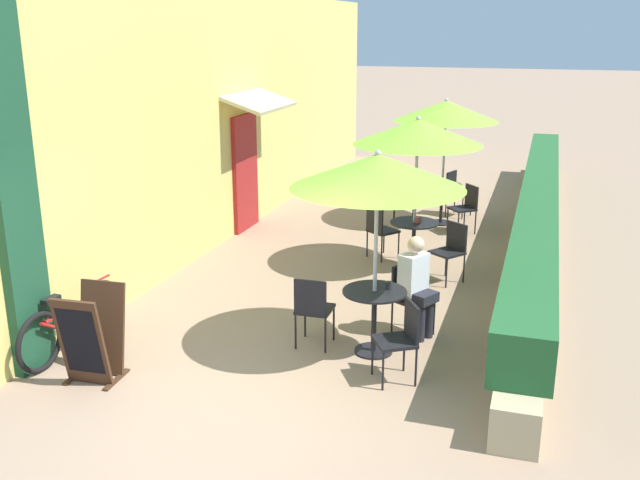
{
  "coord_description": "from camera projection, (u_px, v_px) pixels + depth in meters",
  "views": [
    {
      "loc": [
        2.8,
        -5.25,
        3.63
      ],
      "look_at": [
        0.15,
        3.02,
        1.0
      ],
      "focal_mm": 40.0,
      "sensor_mm": 36.0,
      "label": 1
    }
  ],
  "objects": [
    {
      "name": "ground_plane",
      "position": [
        206.0,
        430.0,
        6.65
      ],
      "size": [
        120.0,
        120.0,
        0.0
      ],
      "primitive_type": "plane",
      "color": "#9E7F66"
    },
    {
      "name": "cafe_facade_wall",
      "position": [
        249.0,
        111.0,
        13.23
      ],
      "size": [
        0.98,
        14.4,
        4.2
      ],
      "color": "#E0CC6B",
      "rests_on": "ground_plane"
    },
    {
      "name": "planter_hedge",
      "position": [
        538.0,
        214.0,
        12.16
      ],
      "size": [
        0.6,
        13.4,
        1.01
      ],
      "color": "tan",
      "rests_on": "ground_plane"
    },
    {
      "name": "patio_table_near",
      "position": [
        374.0,
        309.0,
        8.08
      ],
      "size": [
        0.73,
        0.73,
        0.76
      ],
      "color": "black",
      "rests_on": "ground_plane"
    },
    {
      "name": "patio_umbrella_near",
      "position": [
        378.0,
        171.0,
        7.62
      ],
      "size": [
        1.91,
        1.91,
        2.36
      ],
      "color": "#B7B7BC",
      "rests_on": "ground_plane"
    },
    {
      "name": "cafe_chair_near_left",
      "position": [
        409.0,
        293.0,
        8.61
      ],
      "size": [
        0.54,
        0.54,
        0.87
      ],
      "rotation": [
        0.0,
        0.0,
        4.21
      ],
      "color": "black",
      "rests_on": "ground_plane"
    },
    {
      "name": "seated_patron_near_left",
      "position": [
        417.0,
        282.0,
        8.48
      ],
      "size": [
        0.5,
        0.47,
        1.25
      ],
      "rotation": [
        0.0,
        0.0,
        4.21
      ],
      "color": "#23232D",
      "rests_on": "ground_plane"
    },
    {
      "name": "cafe_chair_near_right",
      "position": [
        313.0,
        306.0,
        8.21
      ],
      "size": [
        0.41,
        0.41,
        0.87
      ],
      "rotation": [
        0.0,
        0.0,
        6.3
      ],
      "color": "black",
      "rests_on": "ground_plane"
    },
    {
      "name": "cafe_chair_near_back",
      "position": [
        402.0,
        335.0,
        7.45
      ],
      "size": [
        0.55,
        0.55,
        0.87
      ],
      "rotation": [
        0.0,
        0.0,
        8.4
      ],
      "color": "black",
      "rests_on": "ground_plane"
    },
    {
      "name": "coffee_cup_near",
      "position": [
        389.0,
        285.0,
        8.05
      ],
      "size": [
        0.07,
        0.07,
        0.09
      ],
      "color": "#232328",
      "rests_on": "patio_table_near"
    },
    {
      "name": "patio_table_mid",
      "position": [
        414.0,
        236.0,
        10.88
      ],
      "size": [
        0.73,
        0.73,
        0.76
      ],
      "color": "black",
      "rests_on": "ground_plane"
    },
    {
      "name": "patio_umbrella_mid",
      "position": [
        418.0,
        132.0,
        10.42
      ],
      "size": [
        1.91,
        1.91,
        2.36
      ],
      "color": "#B7B7BC",
      "rests_on": "ground_plane"
    },
    {
      "name": "cafe_chair_mid_left",
      "position": [
        451.0,
        247.0,
        10.39
      ],
      "size": [
        0.56,
        0.56,
        0.87
      ],
      "rotation": [
        0.0,
        0.0,
        8.8
      ],
      "color": "black",
      "rests_on": "ground_plane"
    },
    {
      "name": "cafe_chair_mid_right",
      "position": [
        380.0,
        228.0,
        11.39
      ],
      "size": [
        0.56,
        0.56,
        0.87
      ],
      "rotation": [
        0.0,
        0.0,
        11.94
      ],
      "color": "black",
      "rests_on": "ground_plane"
    },
    {
      "name": "coffee_cup_mid",
      "position": [
        418.0,
        220.0,
        10.75
      ],
      "size": [
        0.07,
        0.07,
        0.09
      ],
      "color": "#B73D3D",
      "rests_on": "patio_table_mid"
    },
    {
      "name": "patio_table_far",
      "position": [
        442.0,
        196.0,
        13.43
      ],
      "size": [
        0.73,
        0.73,
        0.76
      ],
      "color": "black",
      "rests_on": "ground_plane"
    },
    {
      "name": "patio_umbrella_far",
      "position": [
        446.0,
        111.0,
        12.97
      ],
      "size": [
        1.91,
        1.91,
        2.36
      ],
      "color": "#B7B7BC",
      "rests_on": "ground_plane"
    },
    {
      "name": "cafe_chair_far_left",
      "position": [
        404.0,
        197.0,
        13.46
      ],
      "size": [
        0.46,
        0.46,
        0.87
      ],
      "rotation": [
        0.0,
        0.0,
        6.45
      ],
      "color": "black",
      "rests_on": "ground_plane"
    },
    {
      "name": "cafe_chair_far_right",
      "position": [
        466.0,
        205.0,
        12.83
      ],
      "size": [
        0.56,
        0.56,
        0.87
      ],
      "rotation": [
        0.0,
        0.0,
        8.55
      ],
      "color": "black",
      "rests_on": "ground_plane"
    },
    {
      "name": "cafe_chair_far_back",
      "position": [
        456.0,
        190.0,
        14.01
      ],
      "size": [
        0.51,
        0.51,
        0.87
      ],
      "rotation": [
        0.0,
        0.0,
        10.64
      ],
      "color": "black",
      "rests_on": "ground_plane"
    },
    {
      "name": "coffee_cup_far",
      "position": [
        437.0,
        180.0,
        13.5
      ],
      "size": [
        0.07,
        0.07,
        0.09
      ],
      "color": "white",
      "rests_on": "patio_table_far"
    },
    {
      "name": "bicycle_leaning",
      "position": [
        72.0,
        323.0,
        8.14
      ],
      "size": [
        0.17,
        1.74,
        0.78
      ],
      "rotation": [
        0.0,
        0.0,
        -0.06
      ],
      "color": "black",
      "rests_on": "ground_plane"
    },
    {
      "name": "menu_board",
      "position": [
        92.0,
        336.0,
        7.48
      ],
      "size": [
        0.56,
        0.66,
        1.01
      ],
      "rotation": [
        0.0,
        0.0,
        0.06
      ],
      "color": "#422819",
      "rests_on": "ground_plane"
    }
  ]
}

